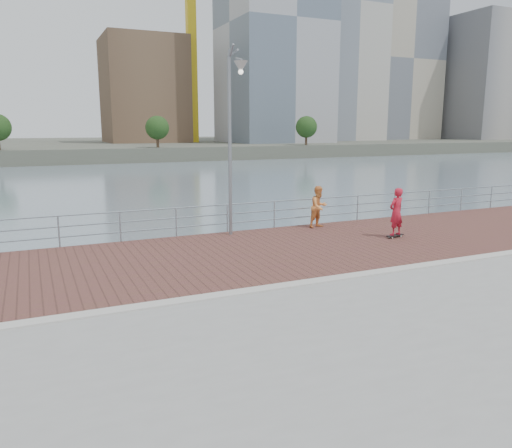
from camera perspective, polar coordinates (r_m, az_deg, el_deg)
name	(u,v)px	position (r m, az deg, el deg)	size (l,w,h in m)	color
water	(287,358)	(13.82, 3.55, -15.05)	(400.00, 400.00, 0.00)	slate
seawall	(422,424)	(9.77, 18.45, -20.86)	(40.00, 24.00, 2.00)	gray
brick_lane	(236,254)	(16.20, -2.34, -3.49)	(40.00, 6.80, 0.02)	brown
curb	(288,285)	(13.05, 3.65, -7.02)	(40.00, 0.40, 0.06)	#B7B5AD
far_shore	(54,147)	(133.66, -22.08, 8.17)	(320.00, 95.00, 2.50)	#4C5142
guardrail	(202,217)	(19.17, -6.18, 0.82)	(39.06, 0.06, 1.13)	#8C9EA8
street_lamp	(234,109)	(18.29, -2.49, 13.00)	(0.48, 1.40, 6.62)	gray
skateboard	(395,235)	(19.31, 15.60, -1.27)	(0.82, 0.36, 0.09)	black
skateboarder	(396,212)	(19.14, 15.73, 1.36)	(0.64, 0.42, 1.77)	red
bystander	(319,207)	(20.50, 7.20, 1.97)	(0.83, 0.64, 1.70)	#EE9046
skyline	(182,38)	(121.62, -8.50, 20.33)	(233.00, 41.00, 68.75)	#ADA38E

